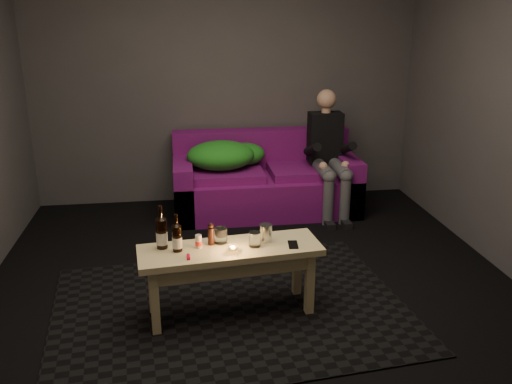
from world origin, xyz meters
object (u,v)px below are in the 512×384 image
sofa (265,183)px  person (328,151)px  beer_bottle_b (177,238)px  beer_bottle_a (162,233)px  steel_cup (266,233)px  coffee_table (230,259)px

sofa → person: person is taller
beer_bottle_b → person: bearing=50.7°
person → sofa: bearing=166.4°
beer_bottle_a → beer_bottle_b: size_ratio=1.15×
person → steel_cup: size_ratio=10.36×
person → beer_bottle_b: (-1.51, -1.84, -0.05)m
sofa → beer_bottle_b: 2.20m
person → steel_cup: (-0.92, -1.77, -0.09)m
sofa → beer_bottle_a: sofa is taller
beer_bottle_b → steel_cup: size_ratio=2.15×
sofa → steel_cup: bearing=-98.9°
person → beer_bottle_a: bearing=-132.1°
sofa → steel_cup: (-0.30, -1.92, 0.27)m
sofa → beer_bottle_b: sofa is taller
person → beer_bottle_a: (-1.61, -1.78, -0.04)m
coffee_table → beer_bottle_a: 0.49m
coffee_table → beer_bottle_a: size_ratio=4.20×
coffee_table → steel_cup: 0.30m
coffee_table → steel_cup: steel_cup is taller
sofa → beer_bottle_b: bearing=-114.1°
coffee_table → beer_bottle_b: 0.39m
sofa → beer_bottle_a: 2.19m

